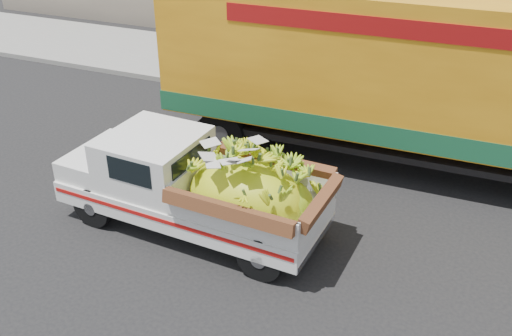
% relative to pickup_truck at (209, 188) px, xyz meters
% --- Properties ---
extents(ground, '(100.00, 100.00, 0.00)m').
position_rel_pickup_truck_xyz_m(ground, '(0.84, 0.67, -0.92)').
color(ground, black).
rests_on(ground, ground).
extents(curb, '(60.00, 0.25, 0.15)m').
position_rel_pickup_truck_xyz_m(curb, '(0.84, 6.42, -0.85)').
color(curb, gray).
rests_on(curb, ground).
extents(sidewalk, '(60.00, 4.00, 0.14)m').
position_rel_pickup_truck_xyz_m(sidewalk, '(0.84, 8.52, -0.85)').
color(sidewalk, gray).
rests_on(sidewalk, ground).
extents(pickup_truck, '(4.98, 2.05, 1.71)m').
position_rel_pickup_truck_xyz_m(pickup_truck, '(0.00, 0.00, 0.00)').
color(pickup_truck, black).
rests_on(pickup_truck, ground).
extents(semi_trailer, '(12.02, 2.74, 3.80)m').
position_rel_pickup_truck_xyz_m(semi_trailer, '(3.34, 3.97, 1.20)').
color(semi_trailer, black).
rests_on(semi_trailer, ground).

